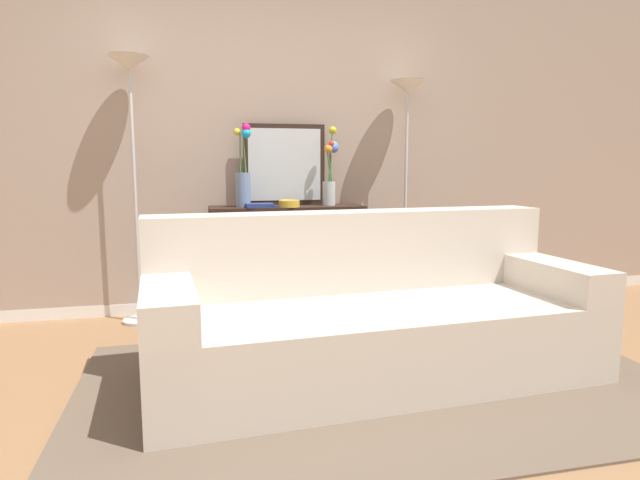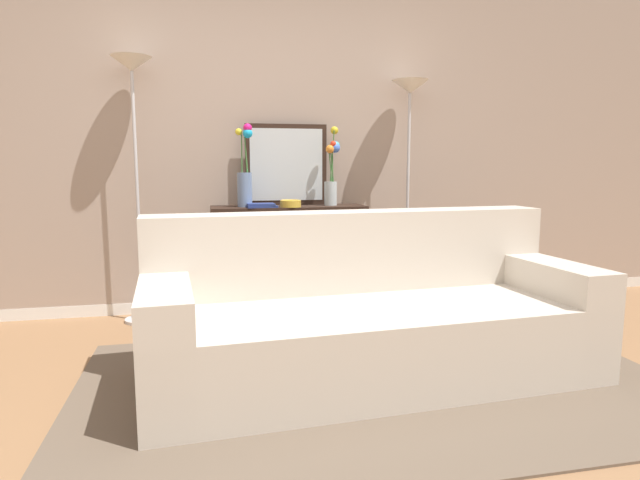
# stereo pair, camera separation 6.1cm
# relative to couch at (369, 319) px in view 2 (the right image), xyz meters

# --- Properties ---
(ground_plane) EXTENTS (16.00, 16.00, 0.02)m
(ground_plane) POSITION_rel_couch_xyz_m (-0.51, -0.45, -0.32)
(ground_plane) COLOR #936B47
(back_wall) EXTENTS (12.00, 0.15, 2.80)m
(back_wall) POSITION_rel_couch_xyz_m (-0.51, 1.60, 1.09)
(back_wall) COLOR white
(back_wall) RESTS_ON ground
(area_rug) EXTENTS (3.10, 1.87, 0.01)m
(area_rug) POSITION_rel_couch_xyz_m (0.00, -0.16, -0.30)
(area_rug) COLOR brown
(area_rug) RESTS_ON ground
(couch) EXTENTS (2.43, 1.09, 0.88)m
(couch) POSITION_rel_couch_xyz_m (0.00, 0.00, 0.00)
(couch) COLOR beige
(couch) RESTS_ON ground
(console_table) EXTENTS (1.16, 0.35, 0.84)m
(console_table) POSITION_rel_couch_xyz_m (-0.24, 1.29, 0.26)
(console_table) COLOR black
(console_table) RESTS_ON ground
(floor_lamp_left) EXTENTS (0.28, 0.28, 1.89)m
(floor_lamp_left) POSITION_rel_couch_xyz_m (-1.33, 1.33, 1.18)
(floor_lamp_left) COLOR silver
(floor_lamp_left) RESTS_ON ground
(floor_lamp_right) EXTENTS (0.28, 0.28, 1.80)m
(floor_lamp_right) POSITION_rel_couch_xyz_m (0.73, 1.33, 1.11)
(floor_lamp_right) COLOR silver
(floor_lamp_right) RESTS_ON ground
(wall_mirror) EXTENTS (0.63, 0.02, 0.62)m
(wall_mirror) POSITION_rel_couch_xyz_m (-0.23, 1.44, 0.84)
(wall_mirror) COLOR black
(wall_mirror) RESTS_ON console_table
(vase_tall_flowers) EXTENTS (0.12, 0.11, 0.61)m
(vase_tall_flowers) POSITION_rel_couch_xyz_m (-0.56, 1.28, 0.74)
(vase_tall_flowers) COLOR #6B84AD
(vase_tall_flowers) RESTS_ON console_table
(vase_short_flowers) EXTENTS (0.12, 0.11, 0.60)m
(vase_short_flowers) POSITION_rel_couch_xyz_m (0.10, 1.29, 0.78)
(vase_short_flowers) COLOR silver
(vase_short_flowers) RESTS_ON console_table
(fruit_bowl) EXTENTS (0.15, 0.15, 0.05)m
(fruit_bowl) POSITION_rel_couch_xyz_m (-0.24, 1.19, 0.56)
(fruit_bowl) COLOR gold
(fruit_bowl) RESTS_ON console_table
(book_stack) EXTENTS (0.23, 0.17, 0.03)m
(book_stack) POSITION_rel_couch_xyz_m (-0.46, 1.20, 0.54)
(book_stack) COLOR navy
(book_stack) RESTS_ON console_table
(book_row_under_console) EXTENTS (0.30, 0.18, 0.13)m
(book_row_under_console) POSITION_rel_couch_xyz_m (-0.56, 1.29, -0.25)
(book_row_under_console) COLOR tan
(book_row_under_console) RESTS_ON ground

